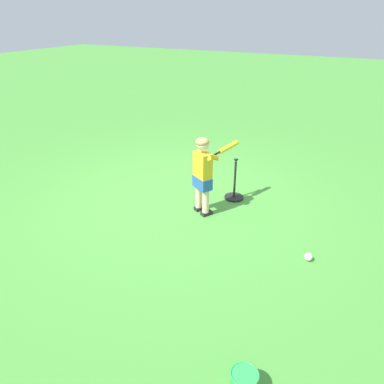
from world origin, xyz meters
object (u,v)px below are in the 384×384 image
batting_tee (234,192)px  toy_bucket (244,382)px  child_batter (204,169)px  play_ball_by_bucket (308,257)px

batting_tee → toy_bucket: (-1.19, 2.85, -0.01)m
child_batter → play_ball_by_bucket: 1.69m
child_batter → toy_bucket: 2.73m
child_batter → toy_bucket: bearing=121.9°
toy_bucket → child_batter: bearing=-58.1°
child_batter → batting_tee: bearing=-111.1°
batting_tee → toy_bucket: batting_tee is taller
play_ball_by_bucket → toy_bucket: toy_bucket is taller
play_ball_by_bucket → toy_bucket: (0.10, 1.82, 0.05)m
play_ball_by_bucket → batting_tee: size_ratio=0.15×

